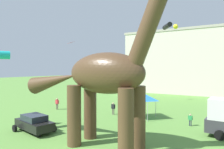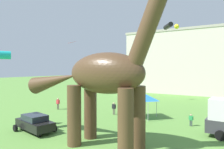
{
  "view_description": "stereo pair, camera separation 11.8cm",
  "coord_description": "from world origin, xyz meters",
  "views": [
    {
      "loc": [
        7.96,
        -9.07,
        5.72
      ],
      "look_at": [
        0.15,
        4.12,
        5.29
      ],
      "focal_mm": 33.89,
      "sensor_mm": 36.0,
      "label": 1
    },
    {
      "loc": [
        8.06,
        -9.0,
        5.72
      ],
      "look_at": [
        0.15,
        4.12,
        5.29
      ],
      "focal_mm": 33.89,
      "sensor_mm": 36.0,
      "label": 2
    }
  ],
  "objects": [
    {
      "name": "person_vendor_side",
      "position": [
        -13.58,
        12.25,
        0.97
      ],
      "size": [
        0.6,
        0.27,
        1.61
      ],
      "rotation": [
        0.0,
        0.0,
        0.57
      ],
      "color": "#6B6056",
      "rests_on": "ground_plane"
    },
    {
      "name": "person_near_flyer",
      "position": [
        4.02,
        12.92,
        0.72
      ],
      "size": [
        0.45,
        0.2,
        1.19
      ],
      "rotation": [
        0.0,
        0.0,
        1.84
      ],
      "color": "#2D3347",
      "rests_on": "ground_plane"
    },
    {
      "name": "dinosaur_sculpture",
      "position": [
        -0.33,
        3.9,
        5.39
      ],
      "size": [
        14.26,
        3.02,
        14.9
      ],
      "rotation": [
        0.0,
        0.0,
        -0.35
      ],
      "color": "#513823",
      "rests_on": "ground_plane"
    },
    {
      "name": "kite_mid_left",
      "position": [
        -1.27,
        24.05,
        12.37
      ],
      "size": [
        2.78,
        2.64,
        0.78
      ],
      "color": "black"
    },
    {
      "name": "kite_high_left",
      "position": [
        -6.01,
        24.31,
        11.47
      ],
      "size": [
        0.55,
        0.55,
        0.64
      ],
      "color": "orange"
    },
    {
      "name": "background_building_block",
      "position": [
        -4.96,
        43.52,
        7.26
      ],
      "size": [
        22.21,
        12.22,
        14.5
      ],
      "color": "beige",
      "rests_on": "ground_plane"
    },
    {
      "name": "parked_sedan_left",
      "position": [
        -7.76,
        3.65,
        0.81
      ],
      "size": [
        4.48,
        2.63,
        1.55
      ],
      "rotation": [
        0.0,
        0.0,
        -0.21
      ],
      "color": "black",
      "rests_on": "ground_plane"
    },
    {
      "name": "kite_near_low",
      "position": [
        -6.55,
        7.29,
        8.37
      ],
      "size": [
        0.9,
        0.81,
        0.17
      ],
      "color": "red"
    },
    {
      "name": "person_far_spectator",
      "position": [
        -5.21,
        13.46,
        0.91
      ],
      "size": [
        0.56,
        0.25,
        1.51
      ],
      "rotation": [
        0.0,
        0.0,
        2.75
      ],
      "color": "#6B6056",
      "rests_on": "ground_plane"
    },
    {
      "name": "festival_canopy_tent",
      "position": [
        -1.62,
        13.67,
        2.54
      ],
      "size": [
        3.15,
        3.15,
        3.0
      ],
      "color": "#B2B2B7",
      "rests_on": "ground_plane"
    }
  ]
}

